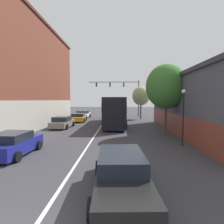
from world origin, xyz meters
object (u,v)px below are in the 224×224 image
Objects in this scene: hatchback_foreground at (121,174)px; parked_car_left_mid at (78,117)px; street_tree_near at (166,87)px; parked_car_left_far at (83,114)px; parked_car_left_distant at (13,144)px; traffic_signal_gantry at (122,90)px; bus at (115,110)px; parked_car_left_near at (62,122)px; street_tree_far at (141,96)px; street_lamp at (183,114)px.

hatchback_foreground is 21.13m from parked_car_left_mid.
parked_car_left_far is at bearing 125.01° from street_tree_near.
traffic_signal_gantry is at bearing -14.23° from parked_car_left_distant.
bus is at bearing -123.14° from parked_car_left_mid.
traffic_signal_gantry is (7.36, 14.60, 4.70)m from parked_car_left_near.
parked_car_left_far is at bearing 11.39° from hatchback_foreground.
parked_car_left_mid is 14.91m from street_tree_near.
parked_car_left_mid is 0.80× the size of street_tree_far.
street_tree_far is at bearing -44.47° from parked_car_left_near.
parked_car_left_mid is at bearing 127.65° from street_lamp.
street_lamp is 4.39m from street_tree_near.
parked_car_left_near is 1.03× the size of street_lamp.
traffic_signal_gantry is (6.83, 8.53, 4.72)m from parked_car_left_mid.
street_tree_far is at bearing 92.23° from street_lamp.
bus is at bearing -139.22° from parked_car_left_far.
street_lamp reaches higher than parked_car_left_far.
parked_car_left_distant is at bearing -173.48° from parked_car_left_far.
traffic_signal_gantry is at bearing -6.59° from bus.
street_lamp is 17.73m from street_tree_far.
hatchback_foreground is at bearing -167.00° from parked_car_left_mid.
parked_car_left_far reaches higher than parked_car_left_mid.
bus reaches higher than parked_car_left_mid.
parked_car_left_mid is 11.90m from traffic_signal_gantry.
street_tree_near is (4.83, -6.82, 2.49)m from bus.
street_lamp reaches higher than bus.
street_lamp reaches higher than hatchback_foreground.
street_tree_far is (4.35, 7.02, 1.95)m from bus.
hatchback_foreground is at bearing -98.96° from street_tree_far.
parked_car_left_mid is at bearing -169.76° from parked_car_left_far.
bus is at bearing -1.02° from hatchback_foreground.
parked_car_left_far is 22.23m from street_lamp.
street_lamp is 0.72× the size of street_tree_far.
traffic_signal_gantry is (7.04, 24.80, 4.68)m from parked_car_left_distant.
parked_car_left_mid is at bearing -158.60° from street_tree_far.
parked_car_left_distant is 12.94m from street_tree_near.
hatchback_foreground is 1.17× the size of street_lamp.
traffic_signal_gantry is at bearing -42.52° from parked_car_left_mid.
street_tree_near is (4.29, 10.27, 3.83)m from hatchback_foreground.
parked_car_left_near is 13.63m from street_lamp.
parked_car_left_near is 14.81m from street_tree_far.
parked_car_left_far is at bearing 2.13° from parked_car_left_distant.
parked_car_left_far is at bearing 171.21° from street_tree_far.
street_tree_near reaches higher than street_lamp.
street_tree_near reaches higher than parked_car_left_far.
street_lamp reaches higher than parked_car_left_near.
parked_car_left_near is at bearing -174.61° from parked_car_left_far.
street_lamp is (10.82, 2.52, 1.63)m from parked_car_left_distant.
bus is 2.62× the size of hatchback_foreground.
parked_car_left_far is (-0.40, 5.48, 0.02)m from parked_car_left_mid.
parked_car_left_near reaches higher than parked_car_left_mid.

